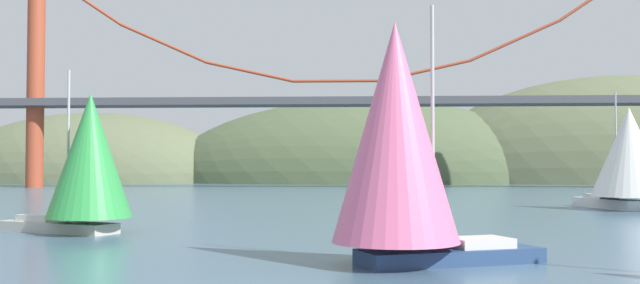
{
  "coord_description": "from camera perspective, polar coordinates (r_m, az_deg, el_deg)",
  "views": [
    {
      "loc": [
        2.99,
        -19.0,
        3.62
      ],
      "look_at": [
        0.0,
        40.05,
        5.58
      ],
      "focal_mm": 39.84,
      "sensor_mm": 36.0,
      "label": 1
    }
  ],
  "objects": [
    {
      "name": "headland_right",
      "position": [
        164.25,
        23.24,
        -3.0
      ],
      "size": [
        89.95,
        44.0,
        45.54
      ],
      "primitive_type": "ellipsoid",
      "color": "#5B6647",
      "rests_on": "ground_plane"
    },
    {
      "name": "headland_left",
      "position": [
        164.59,
        -17.76,
        -3.06
      ],
      "size": [
        65.17,
        44.0,
        30.44
      ],
      "primitive_type": "ellipsoid",
      "color": "#5B6647",
      "rests_on": "ground_plane"
    },
    {
      "name": "headland_center",
      "position": [
        154.05,
        3.65,
        -3.23
      ],
      "size": [
        88.01,
        44.0,
        35.83
      ],
      "primitive_type": "ellipsoid",
      "color": "#4C5B3D",
      "rests_on": "ground_plane"
    },
    {
      "name": "suspension_bridge",
      "position": [
        114.66,
        1.39,
        4.1
      ],
      "size": [
        135.55,
        6.0,
        36.5
      ],
      "color": "#A34228",
      "rests_on": "ground_plane"
    },
    {
      "name": "sailboat_pink_spinnaker",
      "position": [
        25.83,
        6.32,
        0.33
      ],
      "size": [
        8.65,
        6.11,
        9.57
      ],
      "color": "navy",
      "rests_on": "ground_plane"
    },
    {
      "name": "sailboat_green_sail",
      "position": [
        39.6,
        -18.15,
        -1.35
      ],
      "size": [
        8.71,
        6.16,
        8.8
      ],
      "color": "#B7B2A8",
      "rests_on": "ground_plane"
    },
    {
      "name": "sailboat_white_mainsail",
      "position": [
        62.94,
        23.51,
        -0.98
      ],
      "size": [
        7.36,
        10.46,
        9.8
      ],
      "color": "white",
      "rests_on": "ground_plane"
    }
  ]
}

